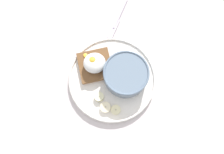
% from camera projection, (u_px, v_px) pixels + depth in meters
% --- Properties ---
extents(ground_plane, '(1.20, 1.20, 0.02)m').
position_uv_depth(ground_plane, '(112.00, 80.00, 0.64)').
color(ground_plane, beige).
rests_on(ground_plane, ground).
extents(plate, '(0.25, 0.25, 0.02)m').
position_uv_depth(plate, '(112.00, 79.00, 0.63)').
color(plate, silver).
rests_on(plate, ground_plane).
extents(oatmeal_bowl, '(0.12, 0.12, 0.05)m').
position_uv_depth(oatmeal_bowl, '(126.00, 75.00, 0.60)').
color(oatmeal_bowl, slate).
rests_on(oatmeal_bowl, plate).
extents(toast_slice, '(0.10, 0.10, 0.01)m').
position_uv_depth(toast_slice, '(95.00, 66.00, 0.63)').
color(toast_slice, brown).
rests_on(toast_slice, plate).
extents(poached_egg, '(0.06, 0.07, 0.04)m').
position_uv_depth(poached_egg, '(94.00, 63.00, 0.60)').
color(poached_egg, white).
rests_on(poached_egg, toast_slice).
extents(banana_slice_front, '(0.04, 0.04, 0.01)m').
position_uv_depth(banana_slice_front, '(105.00, 107.00, 0.60)').
color(banana_slice_front, '#F7E8BD').
rests_on(banana_slice_front, plate).
extents(banana_slice_left, '(0.03, 0.03, 0.01)m').
position_uv_depth(banana_slice_left, '(99.00, 97.00, 0.60)').
color(banana_slice_left, beige).
rests_on(banana_slice_left, plate).
extents(banana_slice_back, '(0.04, 0.04, 0.01)m').
position_uv_depth(banana_slice_back, '(116.00, 110.00, 0.60)').
color(banana_slice_back, beige).
rests_on(banana_slice_back, plate).
extents(knife, '(0.08, 0.14, 0.01)m').
position_uv_depth(knife, '(118.00, 18.00, 0.68)').
color(knife, silver).
rests_on(knife, ground_plane).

